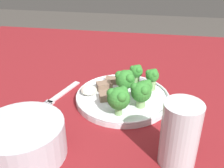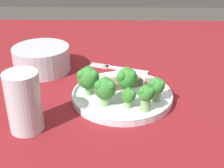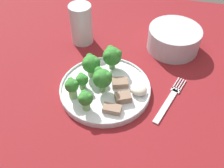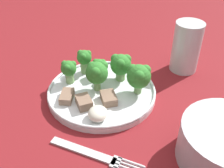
{
  "view_description": "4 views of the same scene",
  "coord_description": "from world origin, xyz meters",
  "views": [
    {
      "loc": [
        -0.05,
        0.59,
        1.09
      ],
      "look_at": [
        0.04,
        0.03,
        0.78
      ],
      "focal_mm": 42.0,
      "sensor_mm": 36.0,
      "label": 1
    },
    {
      "loc": [
        -0.63,
        0.03,
        1.11
      ],
      "look_at": [
        0.01,
        0.04,
        0.77
      ],
      "focal_mm": 50.0,
      "sensor_mm": 36.0,
      "label": 2
    },
    {
      "loc": [
        0.14,
        -0.43,
        1.25
      ],
      "look_at": [
        0.03,
        0.03,
        0.76
      ],
      "focal_mm": 42.0,
      "sensor_mm": 36.0,
      "label": 3
    },
    {
      "loc": [
        0.47,
        0.08,
        1.1
      ],
      "look_at": [
        0.04,
        0.05,
        0.78
      ],
      "focal_mm": 42.0,
      "sensor_mm": 36.0,
      "label": 4
    }
  ],
  "objects": [
    {
      "name": "table",
      "position": [
        0.0,
        0.0,
        0.65
      ],
      "size": [
        1.38,
        1.12,
        0.74
      ],
      "color": "maroon",
      "rests_on": "ground_plane"
    },
    {
      "name": "meat_slice_front_slice",
      "position": [
        0.07,
        -0.01,
        0.76
      ],
      "size": [
        0.05,
        0.04,
        0.02
      ],
      "color": "#846651",
      "rests_on": "dinner_plate"
    },
    {
      "name": "dinner_plate",
      "position": [
        0.02,
        0.02,
        0.74
      ],
      "size": [
        0.24,
        0.24,
        0.02
      ],
      "color": "white",
      "rests_on": "table"
    },
    {
      "name": "broccoli_floret_center_back",
      "position": [
        0.01,
        0.01,
        0.79
      ],
      "size": [
        0.05,
        0.05,
        0.07
      ],
      "color": "#7FA866",
      "rests_on": "dinner_plate"
    },
    {
      "name": "meat_slice_rear_slice",
      "position": [
        0.05,
        -0.05,
        0.75
      ],
      "size": [
        0.04,
        0.02,
        0.01
      ],
      "color": "#846651",
      "rests_on": "dinner_plate"
    },
    {
      "name": "broccoli_floret_back_left",
      "position": [
        -0.03,
        0.06,
        0.79
      ],
      "size": [
        0.05,
        0.05,
        0.06
      ],
      "color": "#7FA866",
      "rests_on": "dinner_plate"
    },
    {
      "name": "sauce_dollop",
      "position": [
        0.1,
        0.02,
        0.76
      ],
      "size": [
        0.04,
        0.04,
        0.02
      ],
      "color": "silver",
      "rests_on": "dinner_plate"
    },
    {
      "name": "broccoli_floret_mid_cluster",
      "position": [
        -0.05,
        -0.03,
        0.78
      ],
      "size": [
        0.04,
        0.03,
        0.06
      ],
      "color": "#7FA866",
      "rests_on": "dinner_plate"
    },
    {
      "name": "fork",
      "position": [
        0.18,
        0.03,
        0.74
      ],
      "size": [
        0.07,
        0.17,
        0.0
      ],
      "color": "silver",
      "rests_on": "table"
    },
    {
      "name": "broccoli_floret_near_rim_left",
      "position": [
        0.02,
        0.1,
        0.79
      ],
      "size": [
        0.05,
        0.05,
        0.07
      ],
      "color": "#7FA866",
      "rests_on": "dinner_plate"
    },
    {
      "name": "broccoli_floret_center_left",
      "position": [
        -0.01,
        -0.06,
        0.78
      ],
      "size": [
        0.04,
        0.04,
        0.05
      ],
      "color": "#7FA866",
      "rests_on": "dinner_plate"
    },
    {
      "name": "meat_slice_middle_slice",
      "position": [
        0.05,
        0.04,
        0.76
      ],
      "size": [
        0.05,
        0.04,
        0.02
      ],
      "color": "#846651",
      "rests_on": "dinner_plate"
    },
    {
      "name": "broccoli_floret_front_left",
      "position": [
        -0.04,
        0.01,
        0.77
      ],
      "size": [
        0.03,
        0.03,
        0.04
      ],
      "color": "#7FA866",
      "rests_on": "dinner_plate"
    },
    {
      "name": "cream_bowl",
      "position": [
        0.17,
        0.24,
        0.77
      ],
      "size": [
        0.16,
        0.16,
        0.07
      ],
      "color": "#B7BCC6",
      "rests_on": "table"
    },
    {
      "name": "drinking_glass",
      "position": [
        -0.11,
        0.21,
        0.79
      ],
      "size": [
        0.07,
        0.07,
        0.12
      ],
      "color": "silver",
      "rests_on": "table"
    }
  ]
}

